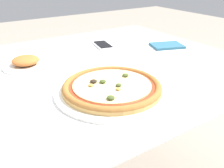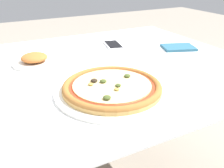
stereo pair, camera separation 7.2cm
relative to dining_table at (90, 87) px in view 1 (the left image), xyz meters
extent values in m
cube|color=brown|center=(0.00, 0.00, 0.06)|extent=(1.16, 0.90, 0.04)
cube|color=white|center=(0.00, 0.00, 0.08)|extent=(1.26, 1.00, 0.01)
cylinder|color=brown|center=(0.52, 0.39, -0.30)|extent=(0.06, 0.06, 0.69)
cylinder|color=white|center=(-0.04, -0.23, 0.09)|extent=(0.36, 0.36, 0.01)
cylinder|color=tan|center=(-0.04, -0.23, 0.10)|extent=(0.31, 0.31, 0.01)
torus|color=#A3662D|center=(-0.04, -0.23, 0.11)|extent=(0.31, 0.31, 0.02)
cylinder|color=#BC381E|center=(-0.04, -0.23, 0.11)|extent=(0.27, 0.27, 0.00)
cylinder|color=beige|center=(-0.04, -0.23, 0.12)|extent=(0.24, 0.24, 0.00)
ellipsoid|color=#425123|center=(0.03, -0.21, 0.12)|extent=(0.02, 0.02, 0.01)
ellipsoid|color=#425123|center=(-0.06, -0.21, 0.12)|extent=(0.02, 0.02, 0.01)
ellipsoid|color=#BC9342|center=(-0.11, -0.21, 0.12)|extent=(0.02, 0.02, 0.01)
ellipsoid|color=#425123|center=(-0.03, -0.26, 0.12)|extent=(0.02, 0.02, 0.01)
ellipsoid|color=#2D2319|center=(-0.09, -0.19, 0.12)|extent=(0.02, 0.02, 0.01)
ellipsoid|color=#BC9342|center=(-0.05, -0.28, 0.12)|extent=(0.01, 0.01, 0.01)
ellipsoid|color=#425123|center=(-0.10, -0.31, 0.12)|extent=(0.02, 0.02, 0.01)
cube|color=white|center=(0.19, 0.21, 0.09)|extent=(0.10, 0.16, 0.01)
cube|color=black|center=(0.19, 0.21, 0.10)|extent=(0.09, 0.14, 0.00)
cylinder|color=white|center=(-0.20, 0.14, 0.09)|extent=(0.18, 0.18, 0.01)
ellipsoid|color=#BC662D|center=(-0.20, 0.14, 0.11)|extent=(0.10, 0.10, 0.03)
cube|color=#2D607A|center=(0.45, 0.03, 0.09)|extent=(0.18, 0.15, 0.01)
camera|label=1|loc=(-0.43, -0.82, 0.45)|focal=40.00mm
camera|label=2|loc=(-0.36, -0.85, 0.45)|focal=40.00mm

